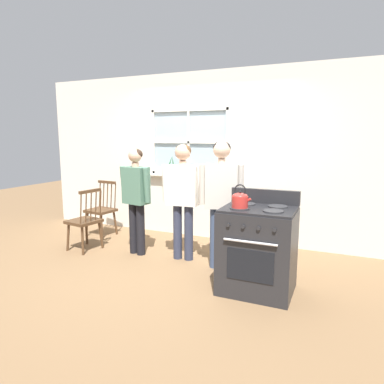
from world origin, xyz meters
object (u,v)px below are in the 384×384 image
Objects in this scene: person_teen_center at (183,190)px; kettle at (240,200)px; chair_near_wall at (102,210)px; person_elderly_left at (136,192)px; potted_plant at (172,170)px; chair_by_window at (85,221)px; stove at (258,249)px; person_adult_right at (221,192)px.

kettle is at bearing -39.91° from person_teen_center.
person_elderly_left is (1.07, -0.56, 0.46)m from chair_near_wall.
chair_near_wall is 2.86× the size of potted_plant.
chair_by_window is at bearing -62.81° from chair_near_wall.
stove is at bearing -13.12° from chair_near_wall.
potted_plant is at bearing 121.20° from person_adult_right.
potted_plant is (-1.27, 1.12, 0.12)m from person_adult_right.
person_elderly_left is 1.12m from potted_plant.
stove is (2.93, -1.05, 0.04)m from chair_near_wall.
chair_by_window is 0.94m from person_elderly_left.
person_teen_center is 0.58m from person_adult_right.
kettle is at bearing -45.51° from potted_plant.
person_elderly_left is at bearing -179.60° from person_teen_center.
chair_by_window is 2.67m from stove.
person_teen_center reaches higher than chair_by_window.
person_teen_center reaches higher than potted_plant.
potted_plant is (0.79, 1.27, 0.69)m from chair_by_window.
kettle is (2.48, -0.45, 0.59)m from chair_by_window.
person_teen_center is at bearing 107.81° from chair_by_window.
kettle is at bearing 88.66° from chair_by_window.
chair_by_window is 1.65m from potted_plant.
stove is (1.16, -0.55, -0.49)m from person_teen_center.
potted_plant is at bearing 100.38° from person_elderly_left.
chair_by_window is at bearing -158.03° from person_elderly_left.
person_adult_right is (1.27, -0.02, 0.10)m from person_elderly_left.
potted_plant is at bearing 139.53° from stove.
person_adult_right reaches higher than potted_plant.
chair_near_wall is 2.48m from person_adult_right.
chair_near_wall is at bearing -153.17° from potted_plant.
person_adult_right is at bearing -13.62° from person_teen_center.
chair_near_wall is at bearing 148.63° from person_adult_right.
person_elderly_left is 1.39× the size of stove.
kettle reaches higher than chair_by_window.
stove is (0.59, -0.47, -0.52)m from person_adult_right.
person_elderly_left is 1.80m from kettle.
person_elderly_left reaches higher than kettle.
person_adult_right is 6.56× the size of kettle.
person_teen_center is (1.77, -0.49, 0.53)m from chair_near_wall.
person_adult_right is at bearing 103.05° from chair_by_window.
person_elderly_left is 0.96× the size of person_teen_center.
person_adult_right is at bearing -41.31° from potted_plant.
person_elderly_left is 0.93× the size of person_adult_right.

